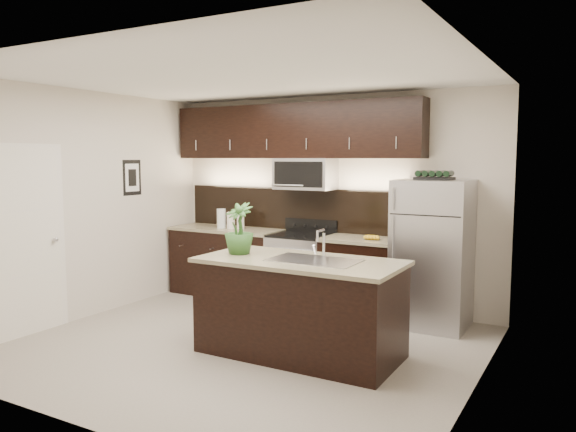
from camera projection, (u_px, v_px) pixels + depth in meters
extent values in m
plane|color=gray|center=(245.00, 346.00, 5.70)|extent=(4.50, 4.50, 0.00)
cube|color=beige|center=(329.00, 201.00, 7.30)|extent=(4.50, 0.02, 2.70)
cube|color=beige|center=(80.00, 240.00, 3.83)|extent=(4.50, 0.02, 2.70)
cube|color=beige|center=(86.00, 205.00, 6.66)|extent=(0.02, 4.00, 2.70)
cube|color=beige|center=(479.00, 228.00, 4.47)|extent=(0.02, 4.00, 2.70)
cube|color=white|center=(242.00, 76.00, 5.42)|extent=(4.50, 4.00, 0.02)
cube|color=white|center=(28.00, 242.00, 5.99)|extent=(0.04, 0.80, 2.02)
sphere|color=silver|center=(56.00, 239.00, 6.26)|extent=(0.06, 0.06, 0.06)
cube|color=black|center=(132.00, 178.00, 7.27)|extent=(0.01, 0.32, 0.46)
cube|color=white|center=(132.00, 178.00, 7.27)|extent=(0.00, 0.24, 0.36)
cube|color=black|center=(227.00, 263.00, 7.81)|extent=(1.57, 0.62, 0.90)
cube|color=black|center=(371.00, 279.00, 6.78)|extent=(1.16, 0.62, 0.90)
cube|color=#B2B2B7|center=(301.00, 271.00, 7.24)|extent=(0.76, 0.62, 0.90)
cube|color=black|center=(301.00, 235.00, 7.20)|extent=(0.76, 0.60, 0.03)
cube|color=#BEB48E|center=(227.00, 229.00, 7.76)|extent=(1.59, 0.65, 0.04)
cube|color=#BEB48E|center=(372.00, 240.00, 6.73)|extent=(1.18, 0.65, 0.04)
cube|color=black|center=(298.00, 209.00, 7.52)|extent=(3.49, 0.02, 0.56)
cube|color=#B2B2B7|center=(305.00, 174.00, 7.21)|extent=(0.76, 0.40, 0.40)
cube|color=black|center=(293.00, 131.00, 7.28)|extent=(3.49, 0.33, 0.70)
cube|color=black|center=(300.00, 309.00, 5.43)|extent=(1.90, 0.90, 0.90)
cube|color=#BEB48E|center=(300.00, 261.00, 5.38)|extent=(1.96, 0.96, 0.04)
cube|color=silver|center=(314.00, 260.00, 5.30)|extent=(0.84, 0.50, 0.01)
cylinder|color=silver|center=(324.00, 245.00, 5.47)|extent=(0.03, 0.03, 0.24)
cylinder|color=silver|center=(321.00, 231.00, 5.40)|extent=(0.02, 0.14, 0.02)
cylinder|color=silver|center=(317.00, 237.00, 5.34)|extent=(0.02, 0.02, 0.10)
cube|color=#B2B2B7|center=(432.00, 254.00, 6.32)|extent=(0.80, 0.72, 1.66)
cube|color=black|center=(434.00, 178.00, 6.23)|extent=(0.41, 0.25, 0.03)
cylinder|color=black|center=(421.00, 174.00, 6.30)|extent=(0.07, 0.23, 0.07)
cylinder|color=black|center=(428.00, 174.00, 6.26)|extent=(0.07, 0.23, 0.07)
cylinder|color=black|center=(435.00, 174.00, 6.23)|extent=(0.07, 0.23, 0.07)
cylinder|color=black|center=(442.00, 174.00, 6.19)|extent=(0.07, 0.23, 0.07)
cylinder|color=black|center=(449.00, 174.00, 6.15)|extent=(0.07, 0.23, 0.07)
imported|color=#2E5C24|center=(239.00, 228.00, 5.66)|extent=(0.31, 0.31, 0.52)
cylinder|color=silver|center=(221.00, 218.00, 7.73)|extent=(0.12, 0.12, 0.27)
cylinder|color=white|center=(231.00, 220.00, 7.68)|extent=(0.11, 0.11, 0.22)
cylinder|color=white|center=(241.00, 222.00, 7.63)|extent=(0.10, 0.10, 0.19)
cylinder|color=silver|center=(408.00, 233.00, 6.45)|extent=(0.11, 0.11, 0.22)
cylinder|color=silver|center=(408.00, 222.00, 6.43)|extent=(0.11, 0.11, 0.02)
cylinder|color=silver|center=(408.00, 217.00, 6.43)|extent=(0.01, 0.01, 0.09)
ellipsoid|color=gold|center=(368.00, 237.00, 6.66)|extent=(0.21, 0.17, 0.06)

